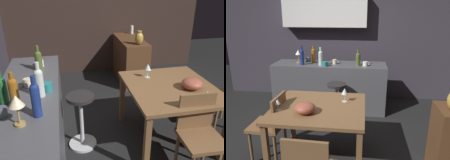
# 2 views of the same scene
# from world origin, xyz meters

# --- Properties ---
(ground_plane) EXTENTS (9.00, 9.00, 0.00)m
(ground_plane) POSITION_xyz_m (0.00, 0.00, 0.00)
(ground_plane) COLOR black
(wall_side_right) EXTENTS (0.10, 4.40, 2.60)m
(wall_side_right) POSITION_xyz_m (2.55, 0.30, 1.30)
(wall_side_right) COLOR #33231E
(wall_side_right) RESTS_ON ground_plane
(dining_table) EXTENTS (1.12, 1.00, 0.74)m
(dining_table) POSITION_xyz_m (0.00, -0.23, 0.65)
(dining_table) COLOR brown
(dining_table) RESTS_ON ground_plane
(kitchen_counter) EXTENTS (2.10, 0.60, 0.90)m
(kitchen_counter) POSITION_xyz_m (-0.12, 1.35, 0.45)
(kitchen_counter) COLOR #4C4C51
(kitchen_counter) RESTS_ON ground_plane
(sideboard_cabinet) EXTENTS (1.10, 0.44, 0.82)m
(sideboard_cabinet) POSITION_xyz_m (1.91, -0.29, 0.41)
(sideboard_cabinet) COLOR #56351E
(sideboard_cabinet) RESTS_ON ground_plane
(chair_near_window) EXTENTS (0.42, 0.42, 0.87)m
(chair_near_window) POSITION_xyz_m (-0.60, -0.28, 0.49)
(chair_near_window) COLOR brown
(chair_near_window) RESTS_ON ground_plane
(bar_stool) EXTENTS (0.34, 0.34, 0.68)m
(bar_stool) POSITION_xyz_m (0.09, 0.83, 0.36)
(bar_stool) COLOR #262323
(bar_stool) RESTS_ON ground_plane
(wine_glass_left) EXTENTS (0.08, 0.08, 0.18)m
(wine_glass_left) POSITION_xyz_m (0.30, -0.04, 0.87)
(wine_glass_left) COLOR silver
(wine_glass_left) RESTS_ON dining_table
(wine_glass_right) EXTENTS (0.07, 0.07, 0.14)m
(wine_glass_right) POSITION_xyz_m (-0.45, -0.40, 0.84)
(wine_glass_right) COLOR silver
(wine_glass_right) RESTS_ON dining_table
(fruit_bowl) EXTENTS (0.23, 0.23, 0.12)m
(fruit_bowl) POSITION_xyz_m (-0.11, -0.43, 0.80)
(fruit_bowl) COLOR #9E4C38
(fruit_bowl) RESTS_ON dining_table
(wine_bottle_green) EXTENTS (0.08, 0.08, 0.30)m
(wine_bottle_green) POSITION_xyz_m (-0.33, 1.51, 1.03)
(wine_bottle_green) COLOR #1E592D
(wine_bottle_green) RESTS_ON kitchen_counter
(wine_bottle_cobalt) EXTENTS (0.07, 0.07, 0.35)m
(wine_bottle_cobalt) POSITION_xyz_m (-0.60, 1.21, 1.06)
(wine_bottle_cobalt) COLOR navy
(wine_bottle_cobalt) RESTS_ON kitchen_counter
(wine_bottle_amber) EXTENTS (0.08, 0.08, 0.32)m
(wine_bottle_amber) POSITION_xyz_m (-0.43, 1.40, 1.05)
(wine_bottle_amber) COLOR #8C5114
(wine_bottle_amber) RESTS_ON kitchen_counter
(wine_bottle_clear) EXTENTS (0.08, 0.08, 0.33)m
(wine_bottle_clear) POSITION_xyz_m (-0.25, 1.21, 1.05)
(wine_bottle_clear) COLOR silver
(wine_bottle_clear) RESTS_ON kitchen_counter
(wine_bottle_olive) EXTENTS (0.08, 0.08, 0.30)m
(wine_bottle_olive) POSITION_xyz_m (0.42, 1.26, 1.03)
(wine_bottle_olive) COLOR #475623
(wine_bottle_olive) RESTS_ON kitchen_counter
(cup_cream) EXTENTS (0.11, 0.08, 0.08)m
(cup_cream) POSITION_xyz_m (-0.02, 1.35, 0.94)
(cup_cream) COLOR beige
(cup_cream) RESTS_ON kitchen_counter
(cup_slate) EXTENTS (0.12, 0.09, 0.08)m
(cup_slate) POSITION_xyz_m (-0.56, 1.48, 0.94)
(cup_slate) COLOR #515660
(cup_slate) RESTS_ON kitchen_counter
(cup_teal) EXTENTS (0.13, 0.10, 0.09)m
(cup_teal) POSITION_xyz_m (-0.16, 1.14, 0.94)
(cup_teal) COLOR teal
(cup_teal) RESTS_ON kitchen_counter
(cup_white) EXTENTS (0.12, 0.09, 0.08)m
(cup_white) POSITION_xyz_m (0.55, 1.26, 0.94)
(cup_white) COLOR white
(cup_white) RESTS_ON kitchen_counter
(counter_lamp) EXTENTS (0.11, 0.11, 0.25)m
(counter_lamp) POSITION_xyz_m (-0.71, 1.33, 1.08)
(counter_lamp) COLOR #A58447
(counter_lamp) RESTS_ON kitchen_counter
(pillar_candle_tall) EXTENTS (0.06, 0.06, 0.18)m
(pillar_candle_tall) POSITION_xyz_m (2.32, -0.43, 0.90)
(pillar_candle_tall) COLOR white
(pillar_candle_tall) RESTS_ON sideboard_cabinet
(vase_brass) EXTENTS (0.15, 0.15, 0.24)m
(vase_brass) POSITION_xyz_m (1.50, -0.32, 0.93)
(vase_brass) COLOR #B78C38
(vase_brass) RESTS_ON sideboard_cabinet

